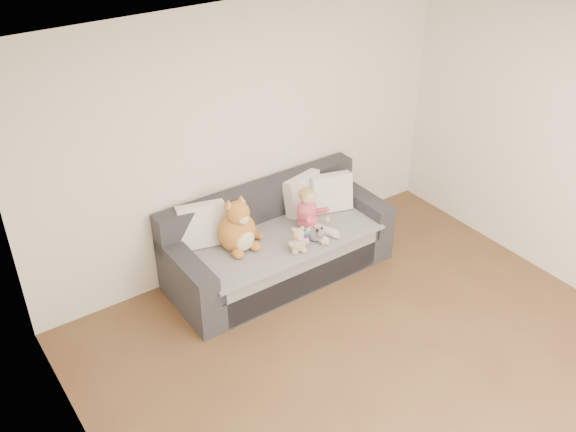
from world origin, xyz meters
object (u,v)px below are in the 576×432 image
(teddy_bear, at_px, (298,241))
(plush_cat, at_px, (238,229))
(sofa, at_px, (277,245))
(sippy_cup, at_px, (306,235))
(toddler, at_px, (310,213))

(teddy_bear, bearing_deg, plush_cat, 158.29)
(teddy_bear, bearing_deg, sofa, 106.41)
(sofa, relative_size, plush_cat, 3.93)
(sippy_cup, bearing_deg, plush_cat, 154.60)
(plush_cat, xyz_separation_m, sippy_cup, (0.58, -0.27, -0.14))
(plush_cat, height_order, teddy_bear, plush_cat)
(plush_cat, height_order, sippy_cup, plush_cat)
(sofa, distance_m, toddler, 0.48)
(plush_cat, bearing_deg, sippy_cup, -28.81)
(toddler, height_order, teddy_bear, toddler)
(toddler, bearing_deg, sofa, 141.91)
(toddler, relative_size, teddy_bear, 1.75)
(toddler, xyz_separation_m, teddy_bear, (-0.30, -0.23, -0.08))
(teddy_bear, bearing_deg, toddler, 56.25)
(teddy_bear, bearing_deg, sippy_cup, 48.47)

